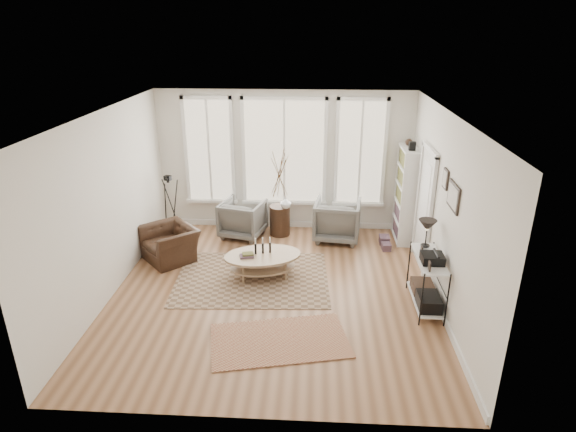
# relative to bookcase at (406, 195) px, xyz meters

# --- Properties ---
(room) EXTENTS (5.50, 5.54, 2.90)m
(room) POSITION_rel_bookcase_xyz_m (-2.42, -2.20, 0.47)
(room) COLOR #9F704C
(room) RESTS_ON ground
(bay_window) EXTENTS (4.14, 0.12, 2.24)m
(bay_window) POSITION_rel_bookcase_xyz_m (-2.44, 0.49, 0.65)
(bay_window) COLOR tan
(bay_window) RESTS_ON ground
(door) EXTENTS (0.09, 1.06, 2.22)m
(door) POSITION_rel_bookcase_xyz_m (0.13, -1.08, 0.17)
(door) COLOR silver
(door) RESTS_ON ground
(bookcase) EXTENTS (0.31, 0.85, 2.06)m
(bookcase) POSITION_rel_bookcase_xyz_m (0.00, 0.00, 0.00)
(bookcase) COLOR white
(bookcase) RESTS_ON ground
(low_shelf) EXTENTS (0.38, 1.08, 1.30)m
(low_shelf) POSITION_rel_bookcase_xyz_m (-0.06, -2.52, -0.44)
(low_shelf) COLOR white
(low_shelf) RESTS_ON ground
(wall_art) EXTENTS (0.04, 0.88, 0.44)m
(wall_art) POSITION_rel_bookcase_xyz_m (0.14, -2.49, 0.92)
(wall_art) COLOR black
(wall_art) RESTS_ON ground
(rug_main) EXTENTS (2.69, 2.07, 0.01)m
(rug_main) POSITION_rel_bookcase_xyz_m (-2.84, -1.82, -0.95)
(rug_main) COLOR brown
(rug_main) RESTS_ON ground
(rug_runner) EXTENTS (2.06, 1.42, 0.01)m
(rug_runner) POSITION_rel_bookcase_xyz_m (-2.24, -3.56, -0.94)
(rug_runner) COLOR brown
(rug_runner) RESTS_ON ground
(coffee_table) EXTENTS (1.48, 1.13, 0.61)m
(coffee_table) POSITION_rel_bookcase_xyz_m (-2.67, -1.73, -0.63)
(coffee_table) COLOR tan
(coffee_table) RESTS_ON ground
(armchair_left) EXTENTS (1.00, 1.02, 0.76)m
(armchair_left) POSITION_rel_bookcase_xyz_m (-3.25, -0.03, -0.57)
(armchair_left) COLOR slate
(armchair_left) RESTS_ON ground
(armchair_right) EXTENTS (1.00, 1.02, 0.83)m
(armchair_right) POSITION_rel_bookcase_xyz_m (-1.33, -0.08, -0.54)
(armchair_right) COLOR slate
(armchair_right) RESTS_ON ground
(side_table) EXTENTS (0.42, 0.42, 1.75)m
(side_table) POSITION_rel_bookcase_xyz_m (-2.50, 0.08, -0.11)
(side_table) COLOR #342015
(side_table) RESTS_ON ground
(vase) EXTENTS (0.24, 0.24, 0.22)m
(vase) POSITION_rel_bookcase_xyz_m (-2.38, -0.02, -0.22)
(vase) COLOR silver
(vase) RESTS_ON side_table
(accent_chair) EXTENTS (1.27, 1.26, 0.62)m
(accent_chair) POSITION_rel_bookcase_xyz_m (-4.46, -1.15, -0.64)
(accent_chair) COLOR #342015
(accent_chair) RESTS_ON ground
(tripod_camera) EXTENTS (0.47, 0.47, 1.32)m
(tripod_camera) POSITION_rel_bookcase_xyz_m (-4.69, -0.20, -0.35)
(tripod_camera) COLOR black
(tripod_camera) RESTS_ON ground
(book_stack_near) EXTENTS (0.20, 0.25, 0.16)m
(book_stack_near) POSITION_rel_bookcase_xyz_m (-0.39, -0.26, -0.88)
(book_stack_near) COLOR brown
(book_stack_near) RESTS_ON ground
(book_stack_far) EXTENTS (0.18, 0.22, 0.13)m
(book_stack_far) POSITION_rel_bookcase_xyz_m (-0.39, -0.55, -0.89)
(book_stack_far) COLOR brown
(book_stack_far) RESTS_ON ground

